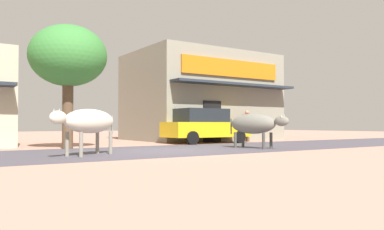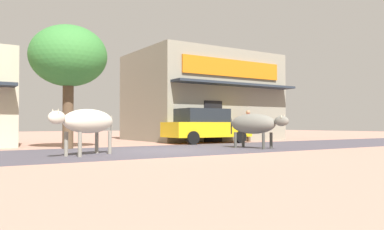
{
  "view_description": "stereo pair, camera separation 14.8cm",
  "coord_description": "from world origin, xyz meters",
  "px_view_note": "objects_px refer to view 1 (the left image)",
  "views": [
    {
      "loc": [
        -6.67,
        -11.82,
        0.9
      ],
      "look_at": [
        1.43,
        0.53,
        1.25
      ],
      "focal_mm": 36.38,
      "sensor_mm": 36.0,
      "label": 1
    },
    {
      "loc": [
        -6.55,
        -11.9,
        0.9
      ],
      "look_at": [
        1.43,
        0.53,
        1.25
      ],
      "focal_mm": 36.38,
      "sensor_mm": 36.0,
      "label": 2
    }
  ],
  "objects_px": {
    "cow_near_brown": "(88,122)",
    "parked_hatchback_car": "(205,125)",
    "cow_far_dark": "(254,124)",
    "roadside_tree": "(68,57)",
    "pedestrian_by_shop": "(247,123)"
  },
  "relations": [
    {
      "from": "parked_hatchback_car",
      "to": "cow_far_dark",
      "type": "distance_m",
      "value": 4.37
    },
    {
      "from": "cow_near_brown",
      "to": "parked_hatchback_car",
      "type": "bearing_deg",
      "value": 30.52
    },
    {
      "from": "cow_near_brown",
      "to": "pedestrian_by_shop",
      "type": "height_order",
      "value": "pedestrian_by_shop"
    },
    {
      "from": "parked_hatchback_car",
      "to": "cow_far_dark",
      "type": "relative_size",
      "value": 1.66
    },
    {
      "from": "parked_hatchback_car",
      "to": "cow_far_dark",
      "type": "height_order",
      "value": "parked_hatchback_car"
    },
    {
      "from": "parked_hatchback_car",
      "to": "pedestrian_by_shop",
      "type": "xyz_separation_m",
      "value": [
        2.76,
        0.09,
        0.12
      ]
    },
    {
      "from": "roadside_tree",
      "to": "cow_far_dark",
      "type": "relative_size",
      "value": 1.82
    },
    {
      "from": "parked_hatchback_car",
      "to": "cow_near_brown",
      "type": "bearing_deg",
      "value": -149.48
    },
    {
      "from": "roadside_tree",
      "to": "pedestrian_by_shop",
      "type": "bearing_deg",
      "value": 5.09
    },
    {
      "from": "cow_far_dark",
      "to": "pedestrian_by_shop",
      "type": "distance_m",
      "value": 5.62
    },
    {
      "from": "cow_near_brown",
      "to": "pedestrian_by_shop",
      "type": "xyz_separation_m",
      "value": [
        9.81,
        4.24,
        -0.02
      ]
    },
    {
      "from": "roadside_tree",
      "to": "pedestrian_by_shop",
      "type": "relative_size",
      "value": 2.79
    },
    {
      "from": "cow_near_brown",
      "to": "cow_far_dark",
      "type": "relative_size",
      "value": 0.96
    },
    {
      "from": "roadside_tree",
      "to": "cow_near_brown",
      "type": "relative_size",
      "value": 1.9
    },
    {
      "from": "roadside_tree",
      "to": "cow_far_dark",
      "type": "distance_m",
      "value": 7.36
    }
  ]
}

